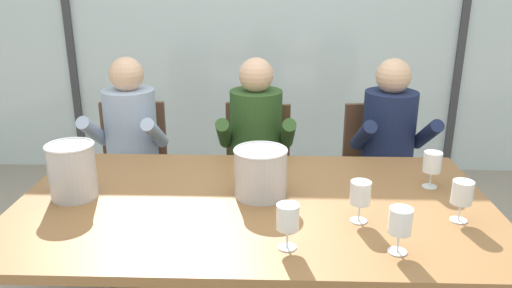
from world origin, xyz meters
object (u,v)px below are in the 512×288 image
object	(u,v)px
chair_near_curtain	(133,161)
ice_bucket_primary	(72,170)
person_pale_blue_shirt	(128,143)
wine_glass_near_bucket	(462,194)
wine_glass_by_left_taster	(360,195)
wine_glass_spare_empty	(400,222)
dining_table	(253,215)
chair_left_of_center	(256,163)
person_navy_polo	(391,146)
person_olive_shirt	(256,144)
chair_center	(378,163)
wine_glass_center_pour	(432,164)
wine_glass_by_right_taster	(288,218)
ice_bucket_secondary	(261,172)

from	to	relation	value
chair_near_curtain	ice_bucket_primary	distance (m)	1.03
person_pale_blue_shirt	wine_glass_near_bucket	distance (m)	1.94
wine_glass_by_left_taster	wine_glass_spare_empty	world-z (taller)	same
wine_glass_spare_empty	dining_table	bearing A→B (deg)	143.12
dining_table	chair_left_of_center	bearing A→B (deg)	91.31
chair_left_of_center	person_navy_polo	world-z (taller)	person_navy_polo
wine_glass_spare_empty	person_pale_blue_shirt	bearing A→B (deg)	136.64
chair_left_of_center	person_olive_shirt	world-z (taller)	person_olive_shirt
chair_left_of_center	wine_glass_spare_empty	size ratio (longest dim) A/B	5.13
chair_center	wine_glass_center_pour	bearing A→B (deg)	-92.67
person_pale_blue_shirt	dining_table	bearing A→B (deg)	-43.53
dining_table	chair_center	world-z (taller)	chair_center
dining_table	ice_bucket_primary	size ratio (longest dim) A/B	8.38
ice_bucket_primary	wine_glass_center_pour	distance (m)	1.64
wine_glass_by_left_taster	wine_glass_by_right_taster	world-z (taller)	same
person_navy_polo	wine_glass_center_pour	distance (m)	0.69
dining_table	wine_glass_center_pour	distance (m)	0.87
person_pale_blue_shirt	person_olive_shirt	world-z (taller)	same
dining_table	wine_glass_near_bucket	world-z (taller)	wine_glass_near_bucket
person_olive_shirt	chair_near_curtain	bearing A→B (deg)	168.86
chair_near_curtain	chair_center	distance (m)	1.59
chair_near_curtain	chair_center	world-z (taller)	same
chair_near_curtain	wine_glass_by_left_taster	xyz separation A→B (m)	(1.26, -1.17, 0.32)
ice_bucket_primary	person_pale_blue_shirt	bearing A→B (deg)	89.80
chair_left_of_center	wine_glass_by_right_taster	world-z (taller)	wine_glass_by_right_taster
person_navy_polo	ice_bucket_primary	world-z (taller)	person_navy_polo
chair_center	ice_bucket_primary	distance (m)	1.89
wine_glass_center_pour	wine_glass_by_right_taster	xyz separation A→B (m)	(-0.69, -0.57, 0.00)
dining_table	wine_glass_by_left_taster	world-z (taller)	wine_glass_by_left_taster
chair_left_of_center	wine_glass_near_bucket	distance (m)	1.47
ice_bucket_primary	wine_glass_by_left_taster	distance (m)	1.26
chair_center	person_pale_blue_shirt	distance (m)	1.59
ice_bucket_secondary	person_pale_blue_shirt	bearing A→B (deg)	136.39
chair_left_of_center	wine_glass_spare_empty	xyz separation A→B (m)	(0.56, -1.39, 0.32)
ice_bucket_secondary	wine_glass_center_pour	distance (m)	0.81
chair_near_curtain	ice_bucket_primary	bearing A→B (deg)	-92.70
chair_left_of_center	person_olive_shirt	distance (m)	0.22
person_navy_polo	wine_glass_by_right_taster	bearing A→B (deg)	-122.55
chair_near_curtain	wine_glass_spare_empty	bearing A→B (deg)	-49.65
person_navy_polo	dining_table	bearing A→B (deg)	-137.45
chair_center	ice_bucket_primary	size ratio (longest dim) A/B	3.56
wine_glass_by_right_taster	wine_glass_spare_empty	world-z (taller)	same
ice_bucket_primary	wine_glass_by_left_taster	bearing A→B (deg)	-8.94
chair_near_curtain	wine_glass_spare_empty	distance (m)	1.98
wine_glass_center_pour	person_navy_polo	bearing A→B (deg)	92.19
wine_glass_by_left_taster	wine_glass_near_bucket	world-z (taller)	same
dining_table	person_pale_blue_shirt	size ratio (longest dim) A/B	1.73
chair_center	wine_glass_near_bucket	world-z (taller)	wine_glass_near_bucket
wine_glass_near_bucket	wine_glass_by_right_taster	distance (m)	0.74
person_olive_shirt	person_navy_polo	xyz separation A→B (m)	(0.82, 0.00, 0.00)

